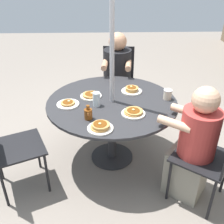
{
  "coord_description": "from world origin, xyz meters",
  "views": [
    {
      "loc": [
        2.32,
        -0.08,
        1.92
      ],
      "look_at": [
        0.0,
        0.0,
        0.58
      ],
      "focal_mm": 42.0,
      "sensor_mm": 36.0,
      "label": 1
    }
  ],
  "objects": [
    {
      "name": "diner_south",
      "position": [
        0.54,
        0.69,
        0.51
      ],
      "size": [
        0.52,
        0.54,
        1.1
      ],
      "rotation": [
        0.0,
        0.0,
        -3.8
      ],
      "color": "gray",
      "rests_on": "ground"
    },
    {
      "name": "ground_plane",
      "position": [
        0.0,
        0.0,
        0.0
      ],
      "size": [
        12.0,
        12.0,
        0.0
      ],
      "primitive_type": "plane",
      "color": "gray"
    },
    {
      "name": "pancake_plate_a",
      "position": [
        0.07,
        -0.43,
        0.73
      ],
      "size": [
        0.22,
        0.22,
        0.05
      ],
      "color": "silver",
      "rests_on": "patio_table"
    },
    {
      "name": "patio_table",
      "position": [
        0.0,
        0.0,
        0.62
      ],
      "size": [
        1.3,
        1.3,
        0.71
      ],
      "color": "#28282B",
      "rests_on": "ground"
    },
    {
      "name": "syrup_bottle",
      "position": [
        0.34,
        -0.22,
        0.76
      ],
      "size": [
        0.09,
        0.07,
        0.13
      ],
      "color": "brown",
      "rests_on": "patio_table"
    },
    {
      "name": "patio_chair_east",
      "position": [
        0.44,
        -0.95,
        0.54
      ],
      "size": [
        0.59,
        0.59,
        0.93
      ],
      "rotation": [
        0.0,
        0.0,
        0.43
      ],
      "color": "black",
      "rests_on": "ground"
    },
    {
      "name": "coffee_cup",
      "position": [
        -0.02,
        0.56,
        0.76
      ],
      "size": [
        0.08,
        0.08,
        0.1
      ],
      "color": "beige",
      "rests_on": "patio_table"
    },
    {
      "name": "patio_chair_south",
      "position": [
        0.65,
        0.83,
        0.54
      ],
      "size": [
        0.63,
        0.63,
        0.93
      ],
      "rotation": [
        0.0,
        0.0,
        -3.8
      ],
      "color": "black",
      "rests_on": "ground"
    },
    {
      "name": "umbrella_pole",
      "position": [
        0.0,
        0.0,
        1.15
      ],
      "size": [
        0.04,
        0.04,
        2.3
      ],
      "primitive_type": "cylinder",
      "color": "#ADADB2",
      "rests_on": "ground"
    },
    {
      "name": "pancake_plate_d",
      "position": [
        0.27,
        0.19,
        0.73
      ],
      "size": [
        0.22,
        0.22,
        0.05
      ],
      "color": "silver",
      "rests_on": "patio_table"
    },
    {
      "name": "pancake_plate_b",
      "position": [
        0.5,
        -0.11,
        0.73
      ],
      "size": [
        0.22,
        0.22,
        0.06
      ],
      "color": "silver",
      "rests_on": "patio_table"
    },
    {
      "name": "pancake_plate_c",
      "position": [
        -0.1,
        -0.21,
        0.73
      ],
      "size": [
        0.22,
        0.22,
        0.05
      ],
      "color": "silver",
      "rests_on": "patio_table"
    },
    {
      "name": "diner_north",
      "position": [
        -0.87,
        0.1,
        0.54
      ],
      "size": [
        0.51,
        0.39,
        1.18
      ],
      "rotation": [
        0.0,
        0.0,
        -1.68
      ],
      "color": "beige",
      "rests_on": "ground"
    },
    {
      "name": "patio_chair_north",
      "position": [
        -1.04,
        0.12,
        0.54
      ],
      "size": [
        0.49,
        0.49,
        0.93
      ],
      "rotation": [
        0.0,
        0.0,
        -1.68
      ],
      "color": "black",
      "rests_on": "ground"
    },
    {
      "name": "drinking_glass_a",
      "position": [
        0.09,
        -0.15,
        0.78
      ],
      "size": [
        0.07,
        0.07,
        0.14
      ],
      "primitive_type": "cylinder",
      "color": "silver",
      "rests_on": "patio_table"
    },
    {
      "name": "pancake_plate_e",
      "position": [
        -0.2,
        0.22,
        0.73
      ],
      "size": [
        0.22,
        0.22,
        0.06
      ],
      "color": "silver",
      "rests_on": "patio_table"
    }
  ]
}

